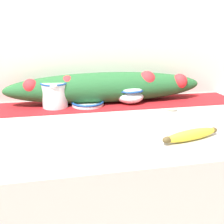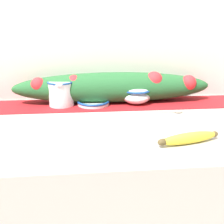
{
  "view_description": "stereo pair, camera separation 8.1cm",
  "coord_description": "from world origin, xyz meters",
  "px_view_note": "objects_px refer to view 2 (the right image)",
  "views": [
    {
      "loc": [
        -0.19,
        -0.83,
        1.19
      ],
      "look_at": [
        -0.03,
        -0.04,
        0.92
      ],
      "focal_mm": 40.0,
      "sensor_mm": 36.0,
      "label": 1
    },
    {
      "loc": [
        -0.11,
        -0.85,
        1.19
      ],
      "look_at": [
        -0.03,
        -0.04,
        0.92
      ],
      "focal_mm": 40.0,
      "sensor_mm": 36.0,
      "label": 2
    }
  ],
  "objects_px": {
    "banana": "(189,138)",
    "sugar_bowl": "(136,94)",
    "cream_pitcher": "(61,92)",
    "spoon": "(175,112)",
    "small_dish": "(93,102)"
  },
  "relations": [
    {
      "from": "sugar_bowl",
      "to": "spoon",
      "type": "bearing_deg",
      "value": -46.6
    },
    {
      "from": "banana",
      "to": "spoon",
      "type": "bearing_deg",
      "value": 78.83
    },
    {
      "from": "cream_pitcher",
      "to": "banana",
      "type": "height_order",
      "value": "cream_pitcher"
    },
    {
      "from": "banana",
      "to": "spoon",
      "type": "distance_m",
      "value": 0.29
    },
    {
      "from": "sugar_bowl",
      "to": "small_dish",
      "type": "height_order",
      "value": "sugar_bowl"
    },
    {
      "from": "small_dish",
      "to": "banana",
      "type": "xyz_separation_m",
      "value": [
        0.27,
        -0.42,
        0.0
      ]
    },
    {
      "from": "small_dish",
      "to": "spoon",
      "type": "height_order",
      "value": "small_dish"
    },
    {
      "from": "cream_pitcher",
      "to": "small_dish",
      "type": "xyz_separation_m",
      "value": [
        0.14,
        -0.0,
        -0.05
      ]
    },
    {
      "from": "cream_pitcher",
      "to": "banana",
      "type": "xyz_separation_m",
      "value": [
        0.41,
        -0.42,
        -0.04
      ]
    },
    {
      "from": "banana",
      "to": "sugar_bowl",
      "type": "bearing_deg",
      "value": 100.52
    },
    {
      "from": "cream_pitcher",
      "to": "sugar_bowl",
      "type": "relative_size",
      "value": 1.04
    },
    {
      "from": "spoon",
      "to": "sugar_bowl",
      "type": "bearing_deg",
      "value": 135.3
    },
    {
      "from": "sugar_bowl",
      "to": "banana",
      "type": "relative_size",
      "value": 0.62
    },
    {
      "from": "small_dish",
      "to": "spoon",
      "type": "relative_size",
      "value": 0.85
    },
    {
      "from": "banana",
      "to": "spoon",
      "type": "xyz_separation_m",
      "value": [
        0.06,
        0.28,
        -0.01
      ]
    }
  ]
}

